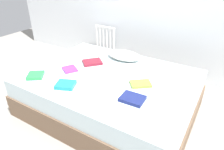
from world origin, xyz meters
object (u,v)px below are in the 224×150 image
(textbook_lime, at_px, (141,84))
(textbook_purple, at_px, (70,69))
(textbook_green, at_px, (36,75))
(radiator, at_px, (105,41))
(pillow, at_px, (124,55))
(textbook_navy, at_px, (132,99))
(textbook_maroon, at_px, (92,62))
(bed, at_px, (110,93))
(textbook_teal, at_px, (66,85))

(textbook_lime, bearing_deg, textbook_purple, 149.78)
(textbook_green, bearing_deg, textbook_purple, 19.67)
(radiator, xyz_separation_m, textbook_green, (0.12, -1.68, 0.10))
(textbook_green, bearing_deg, pillow, 20.26)
(radiator, relative_size, textbook_navy, 2.43)
(textbook_maroon, bearing_deg, radiator, 65.85)
(radiator, height_order, textbook_purple, radiator)
(bed, bearing_deg, textbook_lime, -1.58)
(textbook_lime, height_order, textbook_navy, textbook_navy)
(pillow, bearing_deg, textbook_green, -123.02)
(radiator, xyz_separation_m, textbook_lime, (1.25, -1.21, 0.10))
(pillow, distance_m, textbook_purple, 0.78)
(textbook_navy, bearing_deg, textbook_green, -173.83)
(bed, height_order, textbook_purple, textbook_purple)
(bed, xyz_separation_m, textbook_navy, (0.45, -0.31, 0.27))
(textbook_lime, relative_size, textbook_teal, 1.12)
(bed, xyz_separation_m, pillow, (-0.08, 0.51, 0.31))
(pillow, xyz_separation_m, textbook_lime, (0.48, -0.52, -0.04))
(radiator, relative_size, textbook_green, 3.03)
(textbook_navy, bearing_deg, radiator, 128.70)
(textbook_maroon, xyz_separation_m, textbook_green, (-0.35, -0.64, 0.00))
(bed, bearing_deg, textbook_green, -146.49)
(textbook_teal, bearing_deg, pillow, 55.86)
(textbook_lime, distance_m, textbook_navy, 0.31)
(radiator, relative_size, textbook_lime, 2.49)
(pillow, bearing_deg, textbook_navy, -57.02)
(bed, relative_size, textbook_purple, 11.06)
(radiator, height_order, textbook_maroon, radiator)
(textbook_purple, bearing_deg, textbook_navy, 20.66)
(radiator, height_order, textbook_teal, radiator)
(textbook_maroon, xyz_separation_m, textbook_purple, (-0.12, -0.31, -0.00))
(textbook_navy, bearing_deg, textbook_purple, 167.95)
(textbook_navy, bearing_deg, textbook_teal, -170.64)
(textbook_navy, height_order, textbook_purple, textbook_navy)
(radiator, relative_size, textbook_maroon, 2.24)
(bed, xyz_separation_m, textbook_teal, (-0.28, -0.46, 0.27))
(bed, relative_size, textbook_teal, 10.19)
(radiator, relative_size, pillow, 1.16)
(textbook_lime, height_order, textbook_purple, textbook_lime)
(bed, relative_size, textbook_navy, 8.85)
(textbook_purple, bearing_deg, textbook_lime, 39.07)
(bed, bearing_deg, textbook_purple, -164.11)
(radiator, bearing_deg, textbook_green, -85.92)
(pillow, distance_m, textbook_maroon, 0.46)
(radiator, height_order, textbook_green, radiator)
(bed, height_order, pillow, pillow)
(radiator, xyz_separation_m, textbook_purple, (0.34, -1.34, 0.10))
(bed, bearing_deg, textbook_maroon, 156.55)
(textbook_teal, bearing_deg, textbook_green, 160.06)
(textbook_green, height_order, textbook_purple, textbook_green)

